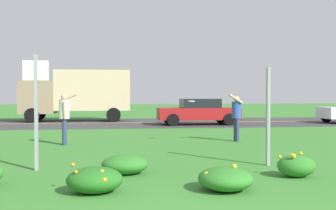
% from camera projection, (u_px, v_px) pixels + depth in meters
% --- Properties ---
extents(ground_plane, '(120.00, 120.00, 0.00)m').
position_uv_depth(ground_plane, '(142.00, 143.00, 14.33)').
color(ground_plane, '#387A2D').
extents(highway_strip, '(120.00, 8.68, 0.01)m').
position_uv_depth(highway_strip, '(130.00, 123.00, 24.53)').
color(highway_strip, '#38383A').
rests_on(highway_strip, ground).
extents(highway_center_stripe, '(120.00, 0.16, 0.00)m').
position_uv_depth(highway_center_stripe, '(130.00, 123.00, 24.53)').
color(highway_center_stripe, yellow).
rests_on(highway_center_stripe, ground).
extents(daylily_clump_front_right, '(0.98, 0.84, 0.41)m').
position_uv_depth(daylily_clump_front_right, '(125.00, 164.00, 8.67)').
color(daylily_clump_front_right, '#2D7526').
rests_on(daylily_clump_front_right, ground).
extents(daylily_clump_mid_center, '(0.96, 0.83, 0.49)m').
position_uv_depth(daylily_clump_mid_center, '(95.00, 180.00, 7.00)').
color(daylily_clump_mid_center, '#23661E').
rests_on(daylily_clump_mid_center, ground).
extents(daylily_clump_mid_left, '(0.79, 0.67, 0.50)m').
position_uv_depth(daylily_clump_mid_left, '(296.00, 166.00, 8.38)').
color(daylily_clump_mid_left, '#2D7526').
rests_on(daylily_clump_mid_left, ground).
extents(daylily_clump_front_center, '(0.96, 1.01, 0.46)m').
position_uv_depth(daylily_clump_front_center, '(225.00, 179.00, 7.19)').
color(daylily_clump_front_center, '#2D7526').
rests_on(daylily_clump_front_center, ground).
extents(sign_post_near_path, '(0.56, 0.10, 2.56)m').
position_uv_depth(sign_post_near_path, '(36.00, 100.00, 9.07)').
color(sign_post_near_path, '#93969B').
rests_on(sign_post_near_path, ground).
extents(sign_post_by_roadside, '(0.07, 0.10, 2.32)m').
position_uv_depth(sign_post_by_roadside, '(268.00, 117.00, 9.71)').
color(sign_post_by_roadside, '#93969B').
rests_on(sign_post_by_roadside, ground).
extents(person_thrower_white_shirt, '(0.57, 0.50, 1.73)m').
position_uv_depth(person_thrower_white_shirt, '(64.00, 114.00, 13.74)').
color(person_thrower_white_shirt, silver).
rests_on(person_thrower_white_shirt, ground).
extents(person_catcher_blue_shirt, '(0.52, 0.50, 1.71)m').
position_uv_depth(person_catcher_blue_shirt, '(236.00, 114.00, 14.77)').
color(person_catcher_blue_shirt, '#2D4C9E').
rests_on(person_catcher_blue_shirt, ground).
extents(frisbee_white, '(0.23, 0.23, 0.04)m').
position_uv_depth(frisbee_white, '(191.00, 101.00, 14.46)').
color(frisbee_white, white).
extents(car_red_center_left, '(4.50, 2.00, 1.45)m').
position_uv_depth(car_red_center_left, '(199.00, 111.00, 23.07)').
color(car_red_center_left, maroon).
rests_on(car_red_center_left, ground).
extents(box_truck_tan, '(6.70, 2.46, 3.20)m').
position_uv_depth(box_truck_tan, '(79.00, 93.00, 26.00)').
color(box_truck_tan, '#937F60').
rests_on(box_truck_tan, ground).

